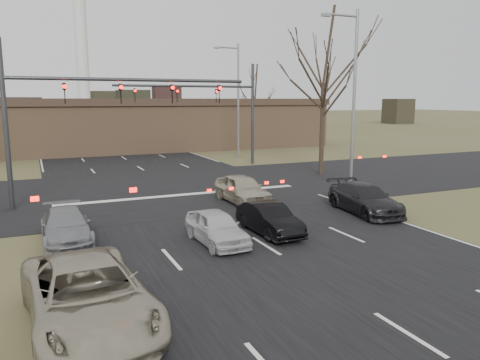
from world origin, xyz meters
The scene contains 16 objects.
ground centered at (0.00, 0.00, 0.00)m, with size 360.00×360.00×0.00m, color #494B28.
road_main centered at (0.00, 60.00, 0.01)m, with size 14.00×300.00×0.02m, color black.
road_cross centered at (0.00, 15.00, 0.01)m, with size 200.00×14.00×0.02m, color black.
building centered at (2.00, 38.00, 2.67)m, with size 42.40×10.40×5.30m.
mast_arm_near centered at (-5.23, 13.00, 5.07)m, with size 12.12×0.24×8.00m.
mast_arm_far centered at (6.18, 23.00, 5.02)m, with size 11.12×0.24×8.00m.
streetlight_right_near centered at (8.82, 10.00, 5.59)m, with size 2.34×0.25×10.00m.
streetlight_right_far centered at (9.32, 27.00, 5.59)m, with size 2.34×0.25×10.00m.
tree_right_near centered at (11.00, 16.00, 8.90)m, with size 6.90×6.90×11.50m.
tree_right_far centered at (15.00, 35.00, 6.96)m, with size 5.40×5.40×9.00m.
car_silver_suv centered at (-6.50, -0.73, 0.78)m, with size 2.59×5.62×1.56m, color #A69D86.
car_white_sedan centered at (-1.48, 4.08, 0.61)m, with size 1.44×3.59×1.22m, color #BEBEC0.
car_black_hatch centered at (0.87, 4.41, 0.60)m, with size 1.28×3.66×1.20m, color black.
car_charcoal_sedan centered at (6.50, 5.65, 0.67)m, with size 1.88×4.62×1.34m, color black.
car_grey_ahead centered at (-6.50, 6.50, 0.61)m, with size 1.70×4.17×1.21m, color gray.
car_silver_ahead centered at (2.19, 9.91, 0.72)m, with size 1.70×4.23×1.44m, color #B1A88F.
Camera 1 is at (-7.42, -11.37, 5.22)m, focal length 35.00 mm.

